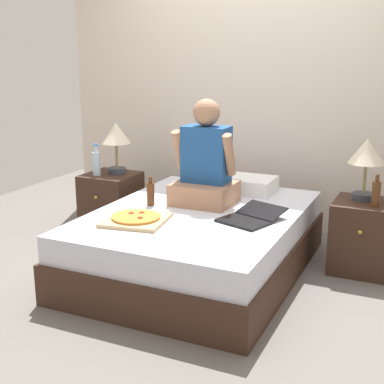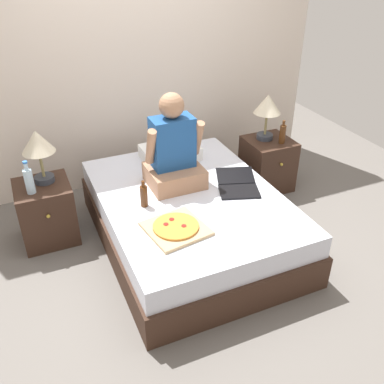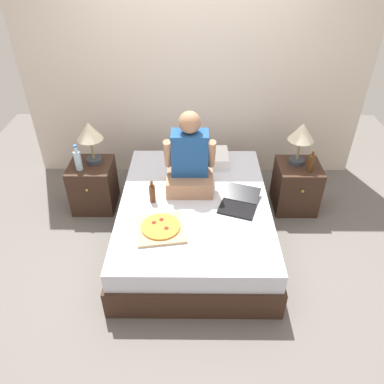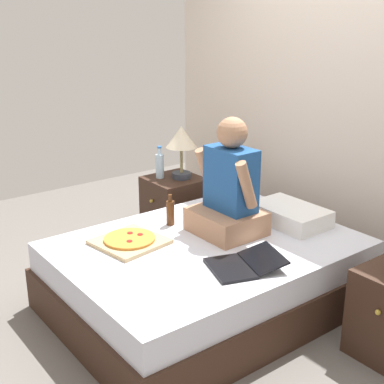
% 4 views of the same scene
% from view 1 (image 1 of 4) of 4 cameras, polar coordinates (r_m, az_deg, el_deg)
% --- Properties ---
extents(ground_plane, '(5.82, 5.82, 0.00)m').
position_cam_1_polar(ground_plane, '(4.00, 0.70, -8.37)').
color(ground_plane, '#66605B').
extents(wall_back, '(3.82, 0.12, 2.50)m').
position_cam_1_polar(wall_back, '(4.92, 7.10, 10.88)').
color(wall_back, beige).
rests_on(wall_back, ground).
extents(bed, '(1.42, 1.90, 0.46)m').
position_cam_1_polar(bed, '(3.92, 0.71, -5.31)').
color(bed, '#382319').
rests_on(bed, ground).
extents(nightstand_left, '(0.44, 0.47, 0.52)m').
position_cam_1_polar(nightstand_left, '(4.84, -8.58, -1.11)').
color(nightstand_left, '#382319').
rests_on(nightstand_left, ground).
extents(lamp_on_left_nightstand, '(0.26, 0.26, 0.45)m').
position_cam_1_polar(lamp_on_left_nightstand, '(4.74, -8.11, 5.85)').
color(lamp_on_left_nightstand, '#333842').
rests_on(lamp_on_left_nightstand, nightstand_left).
extents(water_bottle, '(0.07, 0.07, 0.28)m').
position_cam_1_polar(water_bottle, '(4.73, -10.16, 3.10)').
color(water_bottle, silver).
rests_on(water_bottle, nightstand_left).
extents(nightstand_right, '(0.44, 0.47, 0.52)m').
position_cam_1_polar(nightstand_right, '(4.12, 17.81, -4.52)').
color(nightstand_right, '#382319').
rests_on(nightstand_right, ground).
extents(lamp_on_right_nightstand, '(0.26, 0.26, 0.45)m').
position_cam_1_polar(lamp_on_right_nightstand, '(4.02, 18.13, 3.71)').
color(lamp_on_right_nightstand, '#333842').
rests_on(lamp_on_right_nightstand, nightstand_right).
extents(beer_bottle, '(0.06, 0.06, 0.23)m').
position_cam_1_polar(beer_bottle, '(3.92, 19.04, -0.12)').
color(beer_bottle, '#512D14').
rests_on(beer_bottle, nightstand_right).
extents(pillow, '(0.52, 0.34, 0.12)m').
position_cam_1_polar(pillow, '(4.40, 5.41, 0.86)').
color(pillow, white).
rests_on(pillow, bed).
extents(person_seated, '(0.47, 0.40, 0.78)m').
position_cam_1_polar(person_seated, '(3.99, 1.44, 2.84)').
color(person_seated, '#A37556').
rests_on(person_seated, bed).
extents(laptop, '(0.43, 0.50, 0.07)m').
position_cam_1_polar(laptop, '(3.63, 6.12, -2.77)').
color(laptop, black).
rests_on(laptop, bed).
extents(pizza_box, '(0.46, 0.46, 0.05)m').
position_cam_1_polar(pizza_box, '(3.62, -5.99, -2.88)').
color(pizza_box, tan).
rests_on(pizza_box, bed).
extents(beer_bottle_on_bed, '(0.06, 0.06, 0.22)m').
position_cam_1_polar(beer_bottle_on_bed, '(3.98, -4.44, -0.14)').
color(beer_bottle_on_bed, '#4C2811').
rests_on(beer_bottle_on_bed, bed).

